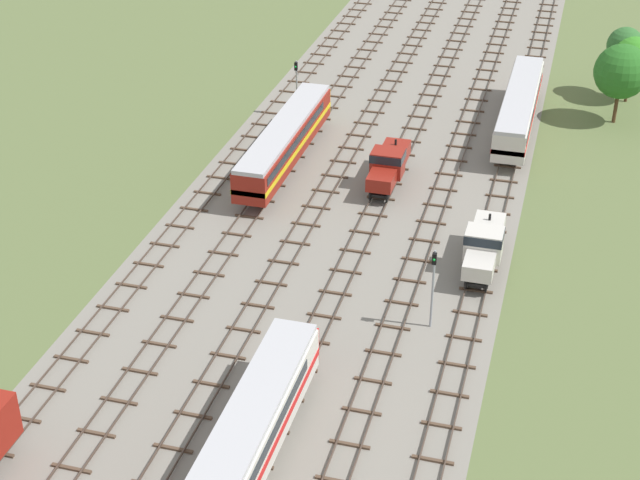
# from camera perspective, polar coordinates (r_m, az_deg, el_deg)

# --- Properties ---
(ground_plane) EXTENTS (480.00, 480.00, 0.00)m
(ground_plane) POSITION_cam_1_polar(r_m,az_deg,el_deg) (82.85, 2.03, 2.77)
(ground_plane) COLOR #5B6B3D
(ballast_bed) EXTENTS (27.92, 176.00, 0.01)m
(ballast_bed) POSITION_cam_1_polar(r_m,az_deg,el_deg) (82.85, 2.03, 2.77)
(ballast_bed) COLOR gray
(ballast_bed) RESTS_ON ground
(track_far_left) EXTENTS (2.40, 126.00, 0.29)m
(track_far_left) POSITION_cam_1_polar(r_m,az_deg,el_deg) (86.85, -5.52, 4.10)
(track_far_left) COLOR #47382D
(track_far_left) RESTS_ON ground
(track_left) EXTENTS (2.40, 126.00, 0.29)m
(track_left) POSITION_cam_1_polar(r_m,az_deg,el_deg) (85.39, -2.50, 3.74)
(track_left) COLOR #47382D
(track_left) RESTS_ON ground
(track_centre_left) EXTENTS (2.40, 126.00, 0.29)m
(track_centre_left) POSITION_cam_1_polar(r_m,az_deg,el_deg) (84.17, 0.61, 3.35)
(track_centre_left) COLOR #47382D
(track_centre_left) RESTS_ON ground
(track_centre) EXTENTS (2.40, 126.00, 0.29)m
(track_centre) POSITION_cam_1_polar(r_m,az_deg,el_deg) (83.20, 3.80, 2.95)
(track_centre) COLOR #47382D
(track_centre) RESTS_ON ground
(track_centre_right) EXTENTS (2.40, 126.00, 0.29)m
(track_centre_right) POSITION_cam_1_polar(r_m,az_deg,el_deg) (82.51, 7.05, 2.53)
(track_centre_right) COLOR #47382D
(track_centre_right) RESTS_ON ground
(track_right) EXTENTS (2.40, 126.00, 0.29)m
(track_right) POSITION_cam_1_polar(r_m,az_deg,el_deg) (82.08, 10.34, 2.09)
(track_right) COLOR #47382D
(track_right) RESTS_ON ground
(diesel_railcar_centre_near) EXTENTS (2.96, 20.50, 3.80)m
(diesel_railcar_centre_near) POSITION_cam_1_polar(r_m,az_deg,el_deg) (52.92, -4.60, -12.06)
(diesel_railcar_centre_near) COLOR beige
(diesel_railcar_centre_near) RESTS_ON ground
(shunter_loco_right_mid) EXTENTS (2.74, 8.46, 3.10)m
(shunter_loco_right_mid) POSITION_cam_1_polar(r_m,az_deg,el_deg) (72.28, 9.56, -0.24)
(shunter_loco_right_mid) COLOR beige
(shunter_loco_right_mid) RESTS_ON ground
(shunter_loco_centre_midfar) EXTENTS (2.74, 8.46, 3.10)m
(shunter_loco_centre_midfar) POSITION_cam_1_polar(r_m,az_deg,el_deg) (83.47, 4.02, 4.47)
(shunter_loco_centre_midfar) COLOR maroon
(shunter_loco_centre_midfar) RESTS_ON ground
(diesel_railcar_left_far) EXTENTS (2.96, 20.50, 3.80)m
(diesel_railcar_left_far) POSITION_cam_1_polar(r_m,az_deg,el_deg) (86.38, -2.06, 5.88)
(diesel_railcar_left_far) COLOR maroon
(diesel_railcar_left_far) RESTS_ON ground
(diesel_railcar_right_farther) EXTENTS (2.96, 20.50, 3.80)m
(diesel_railcar_right_farther) POSITION_cam_1_polar(r_m,az_deg,el_deg) (95.28, 11.55, 7.66)
(diesel_railcar_right_farther) COLOR beige
(diesel_railcar_right_farther) RESTS_ON ground
(signal_post_nearest) EXTENTS (0.28, 0.47, 5.61)m
(signal_post_nearest) POSITION_cam_1_polar(r_m,az_deg,el_deg) (96.85, -1.38, 9.25)
(signal_post_nearest) COLOR gray
(signal_post_nearest) RESTS_ON ground
(signal_post_near) EXTENTS (0.28, 0.47, 5.94)m
(signal_post_near) POSITION_cam_1_polar(r_m,az_deg,el_deg) (64.34, 6.62, -2.33)
(signal_post_near) COLOR gray
(signal_post_near) RESTS_ON ground
(lineside_tree_1) EXTENTS (5.26, 5.26, 7.85)m
(lineside_tree_1) POSITION_cam_1_polar(r_m,az_deg,el_deg) (98.80, 17.19, 9.37)
(lineside_tree_1) COLOR #4C331E
(lineside_tree_1) RESTS_ON ground
(lineside_tree_2) EXTENTS (4.24, 4.24, 6.82)m
(lineside_tree_2) POSITION_cam_1_polar(r_m,az_deg,el_deg) (104.58, 17.78, 10.09)
(lineside_tree_2) COLOR #4C331E
(lineside_tree_2) RESTS_ON ground
(lineside_tree_3) EXTENTS (3.66, 3.66, 7.28)m
(lineside_tree_3) POSITION_cam_1_polar(r_m,az_deg,el_deg) (105.70, 17.36, 10.76)
(lineside_tree_3) COLOR #4C331E
(lineside_tree_3) RESTS_ON ground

